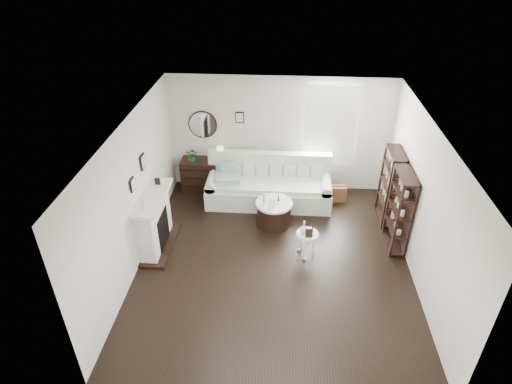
# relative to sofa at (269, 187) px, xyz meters

# --- Properties ---
(room) EXTENTS (5.50, 5.50, 5.50)m
(room) POSITION_rel_sofa_xyz_m (0.93, 0.61, 1.24)
(room) COLOR black
(room) RESTS_ON ground
(fireplace) EXTENTS (0.50, 1.40, 1.84)m
(fireplace) POSITION_rel_sofa_xyz_m (-2.11, -1.79, 0.18)
(fireplace) COLOR white
(fireplace) RESTS_ON ground
(shelf_unit_far) EXTENTS (0.30, 0.80, 1.60)m
(shelf_unit_far) POSITION_rel_sofa_xyz_m (2.53, -0.54, 0.45)
(shelf_unit_far) COLOR black
(shelf_unit_far) RESTS_ON ground
(shelf_unit_near) EXTENTS (0.30, 0.80, 1.60)m
(shelf_unit_near) POSITION_rel_sofa_xyz_m (2.53, -1.44, 0.45)
(shelf_unit_near) COLOR black
(shelf_unit_near) RESTS_ON ground
(sofa) EXTENTS (2.77, 0.96, 1.08)m
(sofa) POSITION_rel_sofa_xyz_m (0.00, 0.00, 0.00)
(sofa) COLOR beige
(sofa) RESTS_ON ground
(quilt) EXTENTS (0.60, 0.51, 0.14)m
(quilt) POSITION_rel_sofa_xyz_m (-0.91, -0.14, 0.27)
(quilt) COLOR #268E64
(quilt) RESTS_ON sofa
(suitcase) EXTENTS (0.57, 0.23, 0.37)m
(suitcase) POSITION_rel_sofa_xyz_m (1.48, 0.10, -0.17)
(suitcase) COLOR brown
(suitcase) RESTS_ON ground
(dresser) EXTENTS (1.16, 0.50, 0.78)m
(dresser) POSITION_rel_sofa_xyz_m (-1.47, 0.38, 0.03)
(dresser) COLOR black
(dresser) RESTS_ON ground
(table_lamp) EXTENTS (0.28, 0.28, 0.35)m
(table_lamp) POSITION_rel_sofa_xyz_m (-1.13, 0.38, 0.60)
(table_lamp) COLOR beige
(table_lamp) RESTS_ON dresser
(potted_plant) EXTENTS (0.32, 0.29, 0.32)m
(potted_plant) POSITION_rel_sofa_xyz_m (-1.76, 0.34, 0.58)
(potted_plant) COLOR #185217
(potted_plant) RESTS_ON dresser
(drum_table) EXTENTS (0.77, 0.77, 0.53)m
(drum_table) POSITION_rel_sofa_xyz_m (0.15, -0.90, -0.09)
(drum_table) COLOR black
(drum_table) RESTS_ON ground
(pedestal_table) EXTENTS (0.42, 0.42, 0.51)m
(pedestal_table) POSITION_rel_sofa_xyz_m (0.81, -1.86, 0.11)
(pedestal_table) COLOR white
(pedestal_table) RESTS_ON ground
(eiffel_drum) EXTENTS (0.12, 0.12, 0.17)m
(eiffel_drum) POSITION_rel_sofa_xyz_m (0.24, -0.85, 0.26)
(eiffel_drum) COLOR black
(eiffel_drum) RESTS_ON drum_table
(bottle_drum) EXTENTS (0.08, 0.08, 0.33)m
(bottle_drum) POSITION_rel_sofa_xyz_m (-0.04, -0.99, 0.34)
(bottle_drum) COLOR silver
(bottle_drum) RESTS_ON drum_table
(card_frame_drum) EXTENTS (0.15, 0.06, 0.19)m
(card_frame_drum) POSITION_rel_sofa_xyz_m (0.10, -1.09, 0.27)
(card_frame_drum) COLOR white
(card_frame_drum) RESTS_ON drum_table
(eiffel_ped) EXTENTS (0.11, 0.11, 0.18)m
(eiffel_ped) POSITION_rel_sofa_xyz_m (0.89, -1.84, 0.25)
(eiffel_ped) COLOR black
(eiffel_ped) RESTS_ON pedestal_table
(flask_ped) EXTENTS (0.14, 0.14, 0.26)m
(flask_ped) POSITION_rel_sofa_xyz_m (0.73, -1.85, 0.29)
(flask_ped) COLOR silver
(flask_ped) RESTS_ON pedestal_table
(card_frame_ped) EXTENTS (0.13, 0.06, 0.17)m
(card_frame_ped) POSITION_rel_sofa_xyz_m (0.83, -1.97, 0.24)
(card_frame_ped) COLOR black
(card_frame_ped) RESTS_ON pedestal_table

